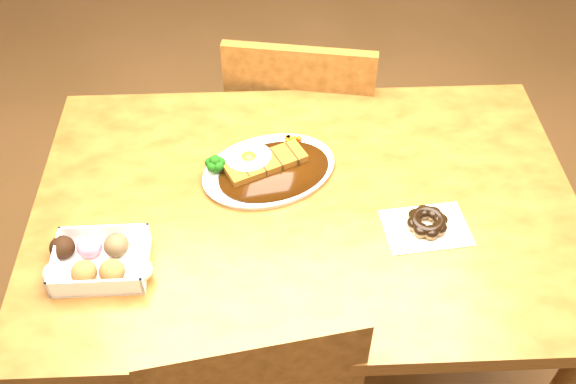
{
  "coord_description": "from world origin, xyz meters",
  "views": [
    {
      "loc": [
        -0.08,
        -0.95,
        1.79
      ],
      "look_at": [
        -0.04,
        -0.03,
        0.81
      ],
      "focal_mm": 40.0,
      "sensor_mm": 36.0,
      "label": 1
    }
  ],
  "objects_px": {
    "chair_far": "(302,133)",
    "donut_box": "(98,260)",
    "table": "(306,231)",
    "katsu_curry_plate": "(266,167)",
    "pon_de_ring": "(427,223)"
  },
  "relations": [
    {
      "from": "donut_box",
      "to": "chair_far",
      "type": "bearing_deg",
      "value": 57.23
    },
    {
      "from": "chair_far",
      "to": "katsu_curry_plate",
      "type": "bearing_deg",
      "value": 85.63
    },
    {
      "from": "table",
      "to": "pon_de_ring",
      "type": "bearing_deg",
      "value": -19.22
    },
    {
      "from": "table",
      "to": "chair_far",
      "type": "xyz_separation_m",
      "value": [
        0.03,
        0.54,
        -0.17
      ]
    },
    {
      "from": "chair_far",
      "to": "donut_box",
      "type": "distance_m",
      "value": 0.88
    },
    {
      "from": "katsu_curry_plate",
      "to": "pon_de_ring",
      "type": "xyz_separation_m",
      "value": [
        0.34,
        -0.18,
        0.0
      ]
    },
    {
      "from": "table",
      "to": "katsu_curry_plate",
      "type": "height_order",
      "value": "katsu_curry_plate"
    },
    {
      "from": "table",
      "to": "donut_box",
      "type": "xyz_separation_m",
      "value": [
        -0.42,
        -0.16,
        0.12
      ]
    },
    {
      "from": "chair_far",
      "to": "table",
      "type": "bearing_deg",
      "value": 97.2
    },
    {
      "from": "katsu_curry_plate",
      "to": "pon_de_ring",
      "type": "relative_size",
      "value": 1.92
    },
    {
      "from": "table",
      "to": "donut_box",
      "type": "relative_size",
      "value": 5.64
    },
    {
      "from": "table",
      "to": "katsu_curry_plate",
      "type": "xyz_separation_m",
      "value": [
        -0.09,
        0.1,
        0.11
      ]
    },
    {
      "from": "katsu_curry_plate",
      "to": "donut_box",
      "type": "bearing_deg",
      "value": -142.42
    },
    {
      "from": "chair_far",
      "to": "pon_de_ring",
      "type": "distance_m",
      "value": 0.72
    },
    {
      "from": "pon_de_ring",
      "to": "table",
      "type": "bearing_deg",
      "value": 160.78
    }
  ]
}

